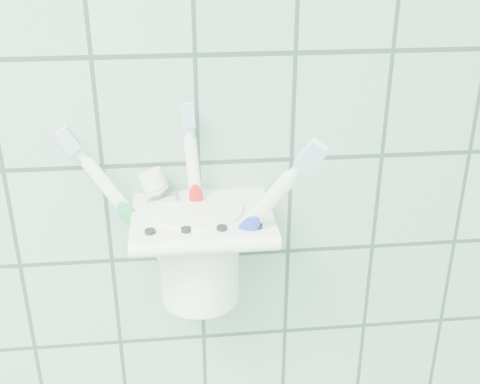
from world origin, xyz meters
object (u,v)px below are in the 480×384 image
object	(u,v)px
holder_bracket	(202,221)
cup	(199,250)
toothbrush_blue	(202,199)
toothbrush_orange	(189,188)
toothpaste_tube	(194,219)
toothbrush_pink	(189,201)

from	to	relation	value
holder_bracket	cup	xyz separation A→B (m)	(-0.00, 0.00, -0.03)
cup	toothbrush_blue	xyz separation A→B (m)	(0.00, 0.01, 0.05)
toothbrush_blue	holder_bracket	bearing A→B (deg)	-94.13
toothbrush_blue	toothbrush_orange	size ratio (longest dim) A/B	0.89
holder_bracket	toothpaste_tube	xyz separation A→B (m)	(-0.01, 0.02, -0.01)
holder_bracket	toothbrush_blue	distance (m)	0.02
holder_bracket	cup	size ratio (longest dim) A/B	1.31
holder_bracket	toothpaste_tube	size ratio (longest dim) A/B	0.96
holder_bracket	toothbrush_pink	distance (m)	0.03
holder_bracket	toothbrush_pink	bearing A→B (deg)	-170.31
toothpaste_tube	toothbrush_blue	bearing A→B (deg)	16.63
toothpaste_tube	cup	bearing A→B (deg)	-64.99
cup	toothbrush_blue	bearing A→B (deg)	71.11
holder_bracket	toothbrush_blue	world-z (taller)	toothbrush_blue
toothbrush_blue	toothpaste_tube	world-z (taller)	toothbrush_blue
cup	toothpaste_tube	xyz separation A→B (m)	(-0.00, 0.01, 0.03)
holder_bracket	toothpaste_tube	bearing A→B (deg)	113.53
toothbrush_pink	toothpaste_tube	distance (m)	0.03
holder_bracket	cup	world-z (taller)	same
holder_bracket	toothbrush_orange	xyz separation A→B (m)	(-0.01, 0.01, 0.03)
holder_bracket	cup	distance (m)	0.03
toothpaste_tube	toothbrush_orange	bearing A→B (deg)	-100.21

